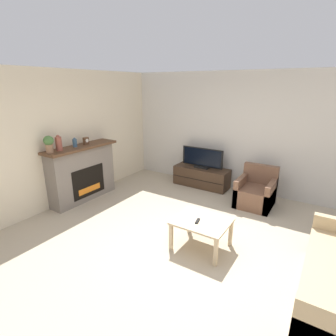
% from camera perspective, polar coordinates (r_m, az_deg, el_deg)
% --- Properties ---
extents(ground_plane, '(24.00, 24.00, 0.00)m').
position_cam_1_polar(ground_plane, '(4.28, 3.42, -16.38)').
color(ground_plane, tan).
extents(wall_back, '(12.00, 0.06, 2.70)m').
position_cam_1_polar(wall_back, '(6.21, 16.38, 7.27)').
color(wall_back, beige).
rests_on(wall_back, ground).
extents(wall_left, '(0.06, 12.00, 2.70)m').
position_cam_1_polar(wall_left, '(5.67, -23.06, 5.64)').
color(wall_left, beige).
rests_on(wall_left, ground).
extents(fireplace, '(0.48, 1.62, 1.19)m').
position_cam_1_polar(fireplace, '(5.89, -18.15, -0.93)').
color(fireplace, slate).
rests_on(fireplace, ground).
extents(mantel_vase_left, '(0.12, 0.12, 0.30)m').
position_cam_1_polar(mantel_vase_left, '(5.42, -22.70, 4.98)').
color(mantel_vase_left, '#994C3D').
rests_on(mantel_vase_left, fireplace).
extents(mantel_vase_centre_left, '(0.09, 0.09, 0.19)m').
position_cam_1_polar(mantel_vase_centre_left, '(5.64, -19.64, 5.21)').
color(mantel_vase_centre_left, '#385670').
rests_on(mantel_vase_centre_left, fireplace).
extents(mantel_clock, '(0.08, 0.11, 0.15)m').
position_cam_1_polar(mantel_clock, '(5.81, -17.44, 5.66)').
color(mantel_clock, brown).
rests_on(mantel_clock, fireplace).
extents(potted_plant, '(0.18, 0.18, 0.32)m').
position_cam_1_polar(potted_plant, '(5.30, -24.53, 4.96)').
color(potted_plant, '#936B4C').
rests_on(potted_plant, fireplace).
extents(tv_stand, '(1.34, 0.50, 0.47)m').
position_cam_1_polar(tv_stand, '(6.50, 7.30, -1.89)').
color(tv_stand, '#422D1E').
rests_on(tv_stand, ground).
extents(tv, '(1.05, 0.18, 0.49)m').
position_cam_1_polar(tv, '(6.36, 7.46, 2.02)').
color(tv, black).
rests_on(tv, tv_stand).
extents(armchair, '(0.70, 0.76, 0.80)m').
position_cam_1_polar(armchair, '(5.72, 18.54, -5.12)').
color(armchair, brown).
rests_on(armchair, ground).
extents(coffee_table, '(0.80, 0.67, 0.46)m').
position_cam_1_polar(coffee_table, '(4.06, 7.34, -12.05)').
color(coffee_table, '#CCB289').
rests_on(coffee_table, ground).
extents(remote, '(0.07, 0.15, 0.02)m').
position_cam_1_polar(remote, '(3.99, 6.45, -11.38)').
color(remote, black).
rests_on(remote, coffee_table).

